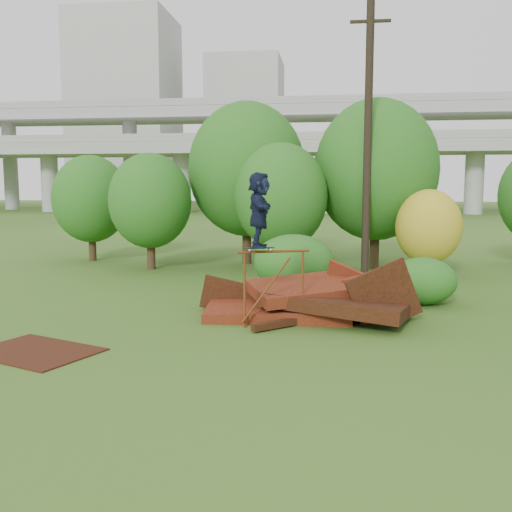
# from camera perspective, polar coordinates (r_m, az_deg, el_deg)

# --- Properties ---
(ground) EXTENTS (240.00, 240.00, 0.00)m
(ground) POSITION_cam_1_polar(r_m,az_deg,el_deg) (12.28, 2.51, -8.62)
(ground) COLOR #2D5116
(ground) RESTS_ON ground
(scrap_pile) EXTENTS (5.72, 3.60, 1.91)m
(scrap_pile) POSITION_cam_1_polar(r_m,az_deg,el_deg) (14.55, 5.25, -4.55)
(scrap_pile) COLOR #3E140B
(scrap_pile) RESTS_ON ground
(grind_rail) EXTENTS (1.63, 0.71, 1.81)m
(grind_rail) POSITION_cam_1_polar(r_m,az_deg,el_deg) (13.46, 1.81, -1.97)
(grind_rail) COLOR #62310F
(grind_rail) RESTS_ON ground
(skateboard) EXTENTS (0.73, 0.44, 0.07)m
(skateboard) POSITION_cam_1_polar(r_m,az_deg,el_deg) (13.28, 0.32, 0.80)
(skateboard) COLOR black
(skateboard) RESTS_ON grind_rail
(skater) EXTENTS (0.66, 1.66, 1.75)m
(skater) POSITION_cam_1_polar(r_m,az_deg,el_deg) (13.21, 0.32, 4.63)
(skater) COLOR #131A33
(skater) RESTS_ON skateboard
(flat_plate) EXTENTS (2.84, 2.46, 0.03)m
(flat_plate) POSITION_cam_1_polar(r_m,az_deg,el_deg) (12.39, -21.20, -8.89)
(flat_plate) COLOR #38170C
(flat_plate) RESTS_ON ground
(tree_0) EXTENTS (3.28, 3.28, 4.63)m
(tree_0) POSITION_cam_1_polar(r_m,az_deg,el_deg) (23.06, -10.56, 5.44)
(tree_0) COLOR black
(tree_0) RESTS_ON ground
(tree_1) EXTENTS (4.93, 4.93, 6.86)m
(tree_1) POSITION_cam_1_polar(r_m,az_deg,el_deg) (24.41, -0.94, 8.64)
(tree_1) COLOR black
(tree_1) RESTS_ON ground
(tree_2) EXTENTS (3.51, 3.51, 4.95)m
(tree_2) POSITION_cam_1_polar(r_m,az_deg,el_deg) (21.55, 2.49, 5.94)
(tree_2) COLOR black
(tree_2) RESTS_ON ground
(tree_3) EXTENTS (4.87, 4.87, 6.76)m
(tree_3) POSITION_cam_1_polar(r_m,az_deg,el_deg) (23.33, 11.93, 8.41)
(tree_3) COLOR black
(tree_3) RESTS_ON ground
(tree_4) EXTENTS (2.33, 2.33, 3.21)m
(tree_4) POSITION_cam_1_polar(r_m,az_deg,el_deg) (21.23, 16.87, 2.79)
(tree_4) COLOR black
(tree_4) RESTS_ON ground
(tree_6) EXTENTS (3.36, 3.36, 4.69)m
(tree_6) POSITION_cam_1_polar(r_m,az_deg,el_deg) (26.39, -16.19, 5.50)
(tree_6) COLOR black
(tree_6) RESTS_ON ground
(shrub_left) EXTENTS (2.59, 2.39, 1.79)m
(shrub_left) POSITION_cam_1_polar(r_m,az_deg,el_deg) (18.27, 3.81, -0.61)
(shrub_left) COLOR #1F4E15
(shrub_left) RESTS_ON ground
(shrub_right) EXTENTS (1.88, 1.72, 1.33)m
(shrub_right) POSITION_cam_1_polar(r_m,az_deg,el_deg) (16.70, 16.33, -2.39)
(shrub_right) COLOR #1F4E15
(shrub_right) RESTS_ON ground
(utility_pole) EXTENTS (1.40, 0.28, 9.75)m
(utility_pole) POSITION_cam_1_polar(r_m,az_deg,el_deg) (20.95, 11.11, 11.35)
(utility_pole) COLOR black
(utility_pole) RESTS_ON ground
(freeway_overpass) EXTENTS (160.00, 15.00, 13.70)m
(freeway_overpass) POSITION_cam_1_polar(r_m,az_deg,el_deg) (75.04, 6.86, 12.27)
(freeway_overpass) COLOR gray
(freeway_overpass) RESTS_ON ground
(building_left) EXTENTS (18.00, 16.00, 35.00)m
(building_left) POSITION_cam_1_polar(r_m,az_deg,el_deg) (114.58, -12.85, 13.90)
(building_left) COLOR #9E9E99
(building_left) RESTS_ON ground
(building_right) EXTENTS (14.00, 14.00, 28.00)m
(building_right) POSITION_cam_1_polar(r_m,az_deg,el_deg) (115.55, -1.02, 12.26)
(building_right) COLOR #9E9E99
(building_right) RESTS_ON ground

